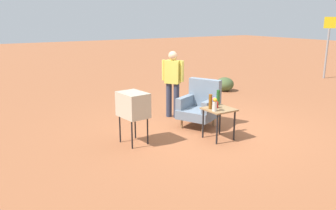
{
  "coord_description": "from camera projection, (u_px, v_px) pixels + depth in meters",
  "views": [
    {
      "loc": [
        5.71,
        -4.66,
        2.43
      ],
      "look_at": [
        -0.18,
        -1.02,
        0.65
      ],
      "focal_mm": 36.65,
      "sensor_mm": 36.0,
      "label": 1
    }
  ],
  "objects": [
    {
      "name": "bottle_tall_amber",
      "position": [
        210.0,
        102.0,
        6.83
      ],
      "size": [
        0.07,
        0.07,
        0.3
      ],
      "primitive_type": "cylinder",
      "color": "brown",
      "rests_on": "side_table"
    },
    {
      "name": "soda_can_red",
      "position": [
        217.0,
        105.0,
        6.95
      ],
      "size": [
        0.07,
        0.07,
        0.12
      ],
      "primitive_type": "cylinder",
      "color": "red",
      "rests_on": "side_table"
    },
    {
      "name": "ground_plane",
      "position": [
        211.0,
        129.0,
        7.68
      ],
      "size": [
        60.0,
        60.0,
        0.0
      ],
      "primitive_type": "plane",
      "color": "#A05B38"
    },
    {
      "name": "road_sign",
      "position": [
        328.0,
        44.0,
        13.71
      ],
      "size": [
        0.33,
        0.33,
        2.44
      ],
      "color": "gray",
      "rests_on": "ground"
    },
    {
      "name": "side_table",
      "position": [
        219.0,
        113.0,
        6.92
      ],
      "size": [
        0.56,
        0.56,
        0.64
      ],
      "color": "black",
      "rests_on": "ground"
    },
    {
      "name": "flower_vase",
      "position": [
        215.0,
        104.0,
        6.68
      ],
      "size": [
        0.15,
        0.09,
        0.27
      ],
      "color": "silver",
      "rests_on": "side_table"
    },
    {
      "name": "tv_on_stand",
      "position": [
        133.0,
        105.0,
        6.61
      ],
      "size": [
        0.65,
        0.51,
        1.03
      ],
      "color": "black",
      "rests_on": "ground"
    },
    {
      "name": "armchair",
      "position": [
        200.0,
        105.0,
        7.77
      ],
      "size": [
        1.02,
        1.03,
        1.06
      ],
      "color": "#937047",
      "rests_on": "ground"
    },
    {
      "name": "shrub_near",
      "position": [
        225.0,
        84.0,
        11.57
      ],
      "size": [
        0.6,
        0.6,
        0.46
      ],
      "primitive_type": "ellipsoid",
      "color": "#475B33",
      "rests_on": "ground"
    },
    {
      "name": "bottle_wine_green",
      "position": [
        218.0,
        98.0,
        7.13
      ],
      "size": [
        0.07,
        0.07,
        0.32
      ],
      "primitive_type": "cylinder",
      "color": "#1E5623",
      "rests_on": "side_table"
    },
    {
      "name": "person_standing",
      "position": [
        173.0,
        80.0,
        8.37
      ],
      "size": [
        0.48,
        0.39,
        1.64
      ],
      "color": "#2D3347",
      "rests_on": "ground"
    }
  ]
}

